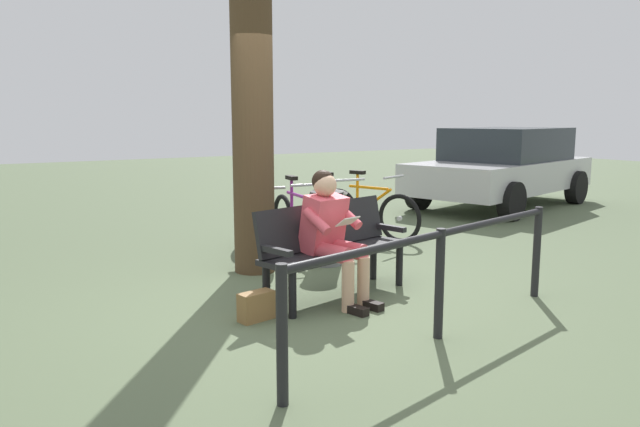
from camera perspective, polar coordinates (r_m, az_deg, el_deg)
ground_plane at (r=5.64m, az=-0.27°, el=-8.20°), size 40.00×40.00×0.00m
bench at (r=5.72m, az=1.06°, el=-2.72°), size 1.66×0.80×0.87m
person_reading at (r=5.46m, az=1.10°, el=-1.58°), size 0.54×0.82×1.20m
handbag at (r=5.12m, az=-5.99°, el=-8.62°), size 0.32×0.19×0.24m
tree_trunk at (r=6.56m, az=-6.38°, el=12.18°), size 0.44×0.44×4.07m
litter_bin at (r=6.92m, az=0.62°, el=-1.37°), size 0.38×0.38×0.84m
bicycle_red at (r=8.47m, az=4.51°, el=0.09°), size 0.66×1.61×0.94m
bicycle_blue at (r=8.17m, az=1.23°, el=-0.21°), size 0.48×1.68×0.94m
bicycle_silver at (r=7.63m, az=-2.15°, el=-0.88°), size 0.48×1.67×0.94m
bicycle_orange at (r=7.31m, az=-5.94°, el=-1.35°), size 0.55×1.65×0.94m
railing_fence at (r=4.66m, az=11.18°, el=-4.47°), size 3.14×0.71×0.85m
parked_car at (r=11.99m, az=16.76°, el=4.35°), size 4.51×2.77×1.47m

